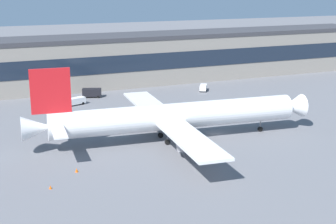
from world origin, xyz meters
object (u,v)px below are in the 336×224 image
Objects in this scene: follow_me_car at (203,87)px; airliner at (172,117)px; traffic_cone_1 at (77,170)px; belt_loader at (74,101)px; traffic_cone_0 at (50,187)px; crew_van at (91,92)px.

airliner is at bearing -125.21° from follow_me_car.
airliner is at bearing 23.32° from traffic_cone_1.
traffic_cone_0 is at bearing -106.97° from belt_loader.
traffic_cone_1 is at bearing 44.63° from traffic_cone_0.
crew_van is at bearing 47.69° from belt_loader.
crew_van is (6.63, 7.29, 0.31)m from belt_loader.
traffic_cone_1 is (-21.99, -9.48, -4.75)m from airliner.
crew_van is 9.61× the size of traffic_cone_0.
crew_van is 57.08m from traffic_cone_1.
airliner reaches higher than traffic_cone_1.
airliner is at bearing -73.14° from belt_loader.
follow_me_car is 8.08× the size of traffic_cone_0.
airliner reaches higher than traffic_cone_0.
traffic_cone_0 is 0.86× the size of traffic_cone_1.
traffic_cone_0 is at bearing -151.56° from airliner.
follow_me_car is 39.64m from belt_loader.
traffic_cone_0 is at bearing -135.43° from follow_me_car.
traffic_cone_0 is (-27.43, -14.86, -4.80)m from airliner.
belt_loader reaches higher than traffic_cone_1.
belt_loader is 1.19× the size of crew_van.
airliner is 12.67× the size of follow_me_car.
airliner is at bearing 28.44° from traffic_cone_0.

